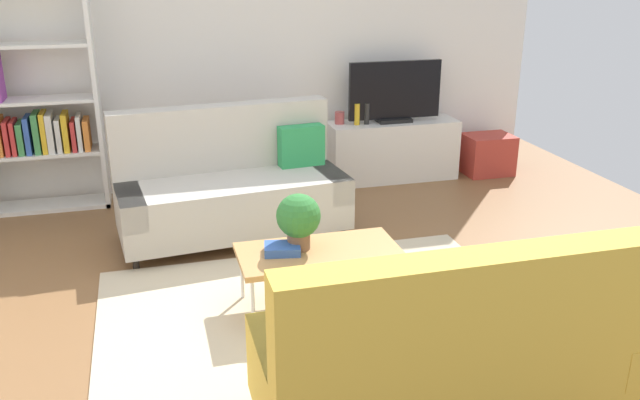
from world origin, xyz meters
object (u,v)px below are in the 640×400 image
couch_beige (232,187)px  bookshelf (34,109)px  bottle_1 (367,114)px  tv (395,93)px  tv_console (392,150)px  vase_0 (340,118)px  coffee_table (319,254)px  potted_plant (299,218)px  couch_green (449,355)px  storage_trunk (487,154)px  table_book_0 (282,251)px  bottle_0 (357,114)px

couch_beige → bookshelf: bookshelf is taller
bottle_1 → tv: bearing=3.7°
tv_console → bottle_1: (-0.31, -0.04, 0.43)m
vase_0 → coffee_table: bearing=-109.5°
tv → vase_0: (-0.58, 0.07, -0.25)m
coffee_table → potted_plant: bearing=153.0°
tv_console → bookshelf: (-3.53, 0.02, 0.65)m
couch_green → bottle_1: couch_green is taller
coffee_table → storage_trunk: bearing=43.1°
vase_0 → tv: bearing=-6.9°
storage_trunk → bottle_1: (-1.41, 0.06, 0.53)m
coffee_table → tv: (1.49, 2.51, 0.56)m
couch_green → storage_trunk: (2.31, 3.85, -0.22)m
tv_console → vase_0: size_ratio=11.01×
couch_green → tv_console: size_ratio=1.36×
tv_console → vase_0: vase_0 is taller
bookshelf → table_book_0: size_ratio=8.75×
coffee_table → tv: size_ratio=1.10×
storage_trunk → bottle_0: (-1.52, 0.06, 0.53)m
bookshelf → table_book_0: bearing=-54.7°
couch_beige → bottle_0: couch_beige is taller
coffee_table → potted_plant: (-0.13, 0.06, 0.25)m
potted_plant → bottle_0: bottle_0 is taller
bookshelf → storage_trunk: bearing=-1.5°
couch_beige → coffee_table: 1.48m
couch_green → table_book_0: couch_green is taller
coffee_table → tv: tv is taller
storage_trunk → vase_0: (-1.68, 0.15, 0.48)m
storage_trunk → couch_green: bearing=-120.9°
coffee_table → bottle_1: (1.18, 2.49, 0.36)m
bottle_1 → couch_green: bearing=-102.9°
couch_green → storage_trunk: 4.49m
storage_trunk → bottle_0: bottle_0 is taller
bookshelf → storage_trunk: size_ratio=4.04×
tv_console → couch_green: bearing=-107.0°
bookshelf → bottle_0: bookshelf is taller
tv → coffee_table: bearing=-120.7°
tv_console → table_book_0: (-1.74, -2.51, 0.12)m
tv_console → tv: size_ratio=1.40×
tv → bookshelf: (-3.53, 0.04, 0.02)m
bookshelf → bottle_0: size_ratio=9.42×
storage_trunk → bottle_1: bottle_1 is taller
couch_green → table_book_0: (-0.54, 1.44, -0.00)m
storage_trunk → bookshelf: bearing=178.5°
couch_green → tv_console: bearing=73.2°
storage_trunk → vase_0: bearing=174.9°
coffee_table → storage_trunk: 3.56m
couch_beige → tv_console: size_ratio=1.41×
tv → storage_trunk: (1.10, -0.08, -0.73)m
couch_beige → vase_0: couch_beige is taller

